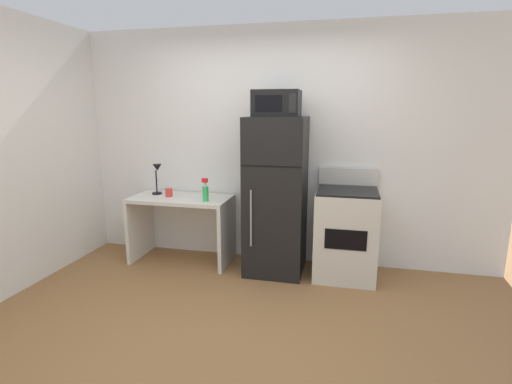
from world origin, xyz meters
TOP-DOWN VIEW (x-y plane):
  - ground_plane at (0.00, 0.00)m, footprint 12.00×12.00m
  - wall_back_white at (0.00, 1.70)m, footprint 5.00×0.10m
  - desk at (-0.95, 1.34)m, footprint 1.12×0.57m
  - desk_lamp at (-1.26, 1.41)m, footprint 0.14×0.12m
  - spray_bottle at (-0.61, 1.22)m, footprint 0.06×0.06m
  - coffee_mug at (-1.08, 1.33)m, footprint 0.08×0.08m
  - refrigerator at (0.14, 1.32)m, footprint 0.60×0.65m
  - microwave at (0.14, 1.30)m, footprint 0.46×0.35m
  - oven_range at (0.87, 1.33)m, footprint 0.62×0.61m

SIDE VIEW (x-z plane):
  - ground_plane at x=0.00m, z-range 0.00..0.00m
  - oven_range at x=0.87m, z-range -0.08..1.02m
  - desk at x=-0.95m, z-range 0.14..0.89m
  - coffee_mug at x=-1.08m, z-range 0.75..0.84m
  - refrigerator at x=0.14m, z-range 0.00..1.64m
  - spray_bottle at x=-0.61m, z-range 0.72..0.97m
  - desk_lamp at x=-1.26m, z-range 0.81..1.17m
  - wall_back_white at x=0.00m, z-range 0.00..2.60m
  - microwave at x=0.14m, z-range 1.64..1.90m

